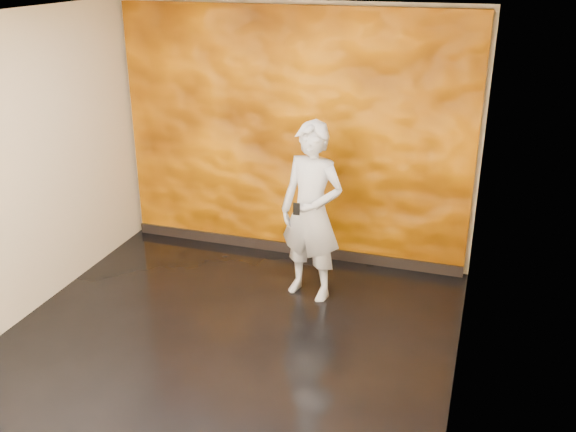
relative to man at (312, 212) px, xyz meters
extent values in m
cube|color=black|center=(-0.48, -1.07, -0.90)|extent=(4.00, 4.00, 0.01)
cube|color=beige|center=(-0.48, 0.93, 0.50)|extent=(4.00, 0.02, 2.80)
cube|color=beige|center=(-0.48, -3.07, 0.50)|extent=(4.00, 0.02, 2.80)
cube|color=beige|center=(-2.48, -1.07, 0.50)|extent=(0.02, 4.00, 2.80)
cube|color=beige|center=(1.52, -1.07, 0.50)|extent=(0.02, 4.00, 2.80)
cube|color=white|center=(-0.48, -1.07, 1.90)|extent=(4.00, 4.00, 0.01)
cube|color=#FF8C00|center=(-0.48, 0.89, 0.48)|extent=(3.90, 0.06, 2.75)
cube|color=black|center=(-0.48, 0.85, -0.84)|extent=(3.90, 0.04, 0.12)
imported|color=#A3A7B1|center=(0.00, 0.00, 0.00)|extent=(0.74, 0.57, 1.80)
cube|color=black|center=(-0.08, -0.23, 0.11)|extent=(0.07, 0.02, 0.12)
camera|label=1|loc=(1.57, -5.57, 2.35)|focal=40.00mm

